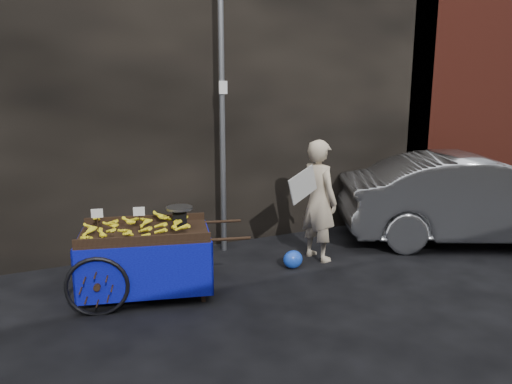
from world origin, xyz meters
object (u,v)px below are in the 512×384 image
parked_car (477,199)px  plastic_bag (293,259)px  banana_cart (141,238)px  vendor (319,200)px

parked_car → plastic_bag: bearing=112.7°
banana_cart → plastic_bag: 2.10m
vendor → plastic_bag: vendor is taller
banana_cart → parked_car: parked_car is taller
parked_car → vendor: bearing=108.1°
parked_car → banana_cart: bearing=113.4°
vendor → banana_cart: bearing=80.3°
banana_cart → vendor: bearing=17.6°
banana_cart → vendor: size_ratio=1.29×
banana_cart → plastic_bag: bearing=13.1°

